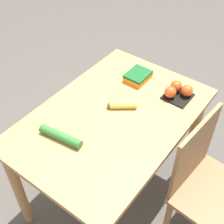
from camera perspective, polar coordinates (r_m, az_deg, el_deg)
ground_plane at (r=2.29m, az=0.00°, el=-14.23°), size 12.00×12.00×0.00m
dining_table at (r=1.79m, az=0.00°, el=-3.58°), size 1.11×0.75×0.75m
chair at (r=1.81m, az=17.06°, el=-13.14°), size 0.45×0.43×0.90m
banana_bunch at (r=1.76m, az=1.64°, el=1.95°), size 0.17×0.16×0.04m
tomato_pack at (r=1.84m, az=11.95°, el=3.81°), size 0.15×0.15×0.08m
carrot_bag at (r=1.93m, az=4.76°, el=6.63°), size 0.15×0.12×0.05m
cucumber_near at (r=1.59m, az=-9.37°, el=-4.40°), size 0.08×0.24×0.05m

